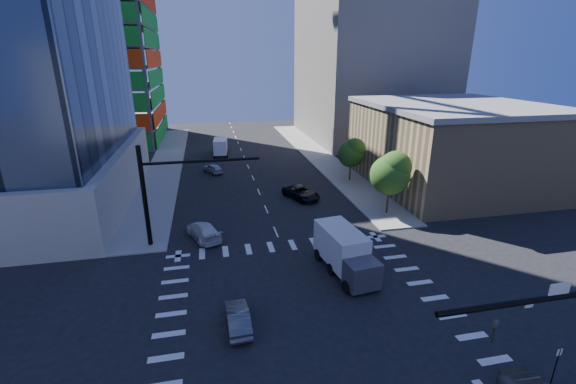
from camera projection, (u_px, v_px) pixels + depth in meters
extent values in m
plane|color=black|center=(307.00, 306.00, 26.17)|extent=(160.00, 160.00, 0.00)
cube|color=silver|center=(307.00, 306.00, 26.16)|extent=(20.00, 20.00, 0.01)
cube|color=gray|center=(319.00, 156.00, 65.50)|extent=(5.00, 60.00, 0.15)
cube|color=gray|center=(166.00, 164.00, 60.61)|extent=(5.00, 60.00, 0.15)
cube|color=green|center=(149.00, 9.00, 72.35)|extent=(0.12, 24.00, 49.00)
cube|color=tan|center=(452.00, 147.00, 49.70)|extent=(20.00, 22.00, 10.00)
cube|color=slate|center=(458.00, 105.00, 47.95)|extent=(20.50, 22.50, 0.60)
cube|color=slate|center=(369.00, 68.00, 77.57)|extent=(24.00, 30.00, 28.00)
cylinder|color=black|center=(557.00, 297.00, 14.32)|extent=(10.00, 0.24, 0.24)
imported|color=black|center=(494.00, 331.00, 14.20)|extent=(0.16, 0.20, 1.00)
cube|color=white|center=(560.00, 289.00, 14.20)|extent=(0.90, 0.04, 0.50)
cylinder|color=black|center=(144.00, 197.00, 32.99)|extent=(0.40, 0.40, 9.00)
cylinder|color=black|center=(201.00, 161.00, 33.01)|extent=(10.00, 0.24, 0.24)
imported|color=black|center=(214.00, 173.00, 33.57)|extent=(0.16, 0.20, 1.00)
cylinder|color=#382316|center=(387.00, 203.00, 41.11)|extent=(0.20, 0.20, 2.27)
sphere|color=#1D4F15|center=(390.00, 175.00, 40.08)|extent=(4.16, 4.16, 4.16)
sphere|color=#3D6421|center=(396.00, 167.00, 39.56)|extent=(3.25, 3.25, 3.25)
cylinder|color=#382316|center=(350.00, 173.00, 52.30)|extent=(0.20, 0.20, 1.92)
sphere|color=#1D4F15|center=(351.00, 154.00, 51.43)|extent=(3.52, 3.52, 3.52)
sphere|color=#3D6421|center=(355.00, 148.00, 50.96)|extent=(2.75, 2.75, 2.75)
cylinder|color=black|center=(555.00, 367.00, 19.59)|extent=(0.06, 0.06, 2.20)
cube|color=silver|center=(560.00, 352.00, 19.29)|extent=(0.30, 0.03, 0.40)
imported|color=black|center=(301.00, 193.00, 45.83)|extent=(4.36, 5.82, 1.47)
imported|color=silver|center=(203.00, 231.00, 35.70)|extent=(3.77, 5.50, 1.48)
imported|color=#A9AAB1|center=(213.00, 168.00, 56.02)|extent=(3.12, 4.34, 1.37)
imported|color=#505155|center=(238.00, 318.00, 23.95)|extent=(1.48, 3.97, 1.30)
cube|color=silver|center=(347.00, 251.00, 29.47)|extent=(3.12, 5.44, 2.69)
cube|color=#47464E|center=(346.00, 259.00, 29.70)|extent=(2.60, 2.15, 1.96)
cube|color=white|center=(221.00, 145.00, 66.21)|extent=(2.55, 4.68, 2.34)
cube|color=#47464E|center=(221.00, 148.00, 66.40)|extent=(2.21, 1.80, 1.71)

